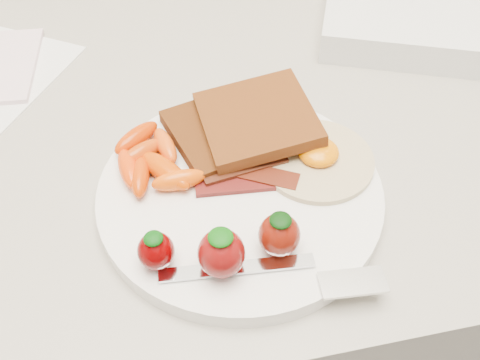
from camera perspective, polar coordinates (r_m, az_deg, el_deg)
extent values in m
cube|color=gray|center=(0.97, -1.75, -13.31)|extent=(2.00, 0.60, 0.90)
cylinder|color=white|center=(0.51, 0.00, -1.42)|extent=(0.27, 0.27, 0.02)
cube|color=black|center=(0.55, -1.63, 5.28)|extent=(0.13, 0.13, 0.01)
cube|color=#321C0C|center=(0.54, 1.83, 6.57)|extent=(0.12, 0.12, 0.03)
cylinder|color=beige|center=(0.53, 8.17, 2.15)|extent=(0.13, 0.13, 0.01)
ellipsoid|color=orange|center=(0.53, 8.37, 2.98)|extent=(0.05, 0.05, 0.02)
cube|color=#511214|center=(0.50, 0.00, -0.41)|extent=(0.09, 0.03, 0.00)
cube|color=black|center=(0.51, 1.58, 0.67)|extent=(0.08, 0.06, 0.00)
cube|color=black|center=(0.51, 0.46, 1.49)|extent=(0.09, 0.03, 0.00)
ellipsoid|color=#C23E07|center=(0.53, -10.48, 2.83)|extent=(0.05, 0.04, 0.02)
ellipsoid|color=#CB4000|center=(0.51, -8.00, 1.01)|extent=(0.06, 0.07, 0.02)
ellipsoid|color=#C93500|center=(0.51, -10.60, 0.34)|extent=(0.02, 0.05, 0.02)
ellipsoid|color=#E54E0D|center=(0.53, -7.98, 3.65)|extent=(0.03, 0.05, 0.02)
ellipsoid|color=#BF3000|center=(0.55, -10.99, 4.44)|extent=(0.06, 0.05, 0.02)
ellipsoid|color=#E54F04|center=(0.50, -6.53, -0.01)|extent=(0.05, 0.02, 0.02)
ellipsoid|color=#EA3B03|center=(0.52, -11.79, 1.16)|extent=(0.03, 0.06, 0.02)
ellipsoid|color=#560001|center=(0.44, -8.96, -7.50)|extent=(0.03, 0.03, 0.03)
ellipsoid|color=#053D07|center=(0.43, -9.23, -6.17)|extent=(0.02, 0.02, 0.01)
ellipsoid|color=#6B0A09|center=(0.43, -2.00, -7.83)|extent=(0.04, 0.04, 0.04)
ellipsoid|color=#094C08|center=(0.41, -2.09, -6.11)|extent=(0.02, 0.02, 0.01)
ellipsoid|color=#5F0F06|center=(0.45, 4.20, -5.88)|extent=(0.04, 0.04, 0.04)
ellipsoid|color=black|center=(0.43, 4.35, -4.30)|extent=(0.02, 0.02, 0.01)
cube|color=silver|center=(0.45, -0.33, -9.36)|extent=(0.13, 0.02, 0.00)
cube|color=silver|center=(0.45, 11.96, -10.63)|extent=(0.06, 0.03, 0.00)
cube|color=silver|center=(0.78, 19.43, 16.36)|extent=(0.33, 0.30, 0.04)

